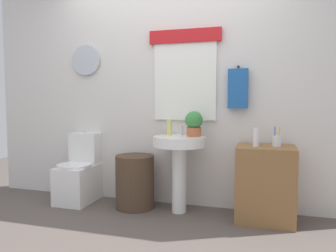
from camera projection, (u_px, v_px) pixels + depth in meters
ground_plane at (130, 245)px, 2.57m from camera, size 8.00×8.00×0.00m
back_wall at (170, 86)px, 3.57m from camera, size 4.40×0.18×2.60m
toilet at (79, 175)px, 3.68m from camera, size 0.38×0.51×0.79m
laundry_hamper at (135, 182)px, 3.45m from camera, size 0.41×0.41×0.56m
pedestal_sink at (179, 155)px, 3.29m from camera, size 0.53×0.53×0.78m
faucet at (182, 131)px, 3.38m from camera, size 0.03×0.03×0.10m
wooden_cabinet at (265, 184)px, 3.06m from camera, size 0.54×0.44×0.72m
soap_bottle at (169, 127)px, 3.35m from camera, size 0.05×0.05×0.17m
potted_plant at (194, 123)px, 3.28m from camera, size 0.18×0.18×0.26m
lotion_bottle at (256, 137)px, 3.02m from camera, size 0.05×0.05×0.18m
toothbrush_cup at (277, 141)px, 3.02m from camera, size 0.08×0.08×0.19m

